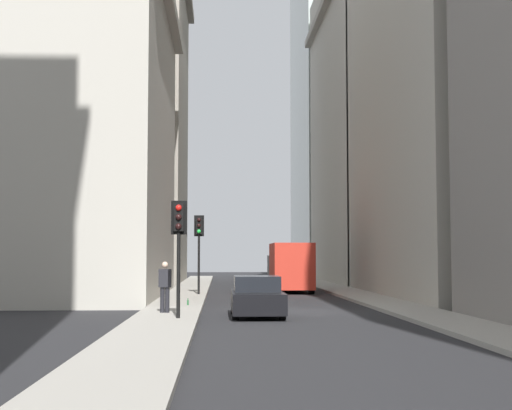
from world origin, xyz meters
name	(u,v)px	position (x,y,z in m)	size (l,w,h in m)	color
ground_plane	(291,312)	(0.00, 0.00, 0.00)	(135.00, 135.00, 0.00)	#262628
sidewalk_right	(172,311)	(0.00, 4.50, 0.07)	(90.00, 2.20, 0.14)	#A8A399
sidewalk_left	(408,310)	(0.00, -4.50, 0.07)	(90.00, 2.20, 0.14)	#A8A399
building_left_far	(389,123)	(29.06, -10.59, 12.56)	(19.85, 10.50, 25.10)	#B7B2A5
building_right_far	(120,116)	(29.78, 10.59, 13.11)	(14.83, 10.50, 26.19)	gray
building_right_midfar	(67,115)	(9.82, 10.59, 9.33)	(17.21, 10.50, 18.65)	#B7B2A5
delivery_truck	(290,267)	(15.32, -1.40, 1.46)	(6.46, 2.25, 2.84)	red
sedan_black	(257,297)	(-1.98, 1.40, 0.66)	(4.30, 1.78, 1.42)	black
traffic_light_foreground	(179,231)	(-4.20, 4.04, 2.91)	(0.43, 0.52, 3.78)	black
traffic_light_midblock	(199,236)	(10.49, 3.81, 3.16)	(0.43, 0.52, 4.10)	black
pedestrian	(165,285)	(-1.91, 4.63, 1.11)	(0.26, 0.44, 1.78)	black
discarded_bottle	(188,302)	(1.98, 3.99, 0.25)	(0.07, 0.07, 0.27)	#236033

